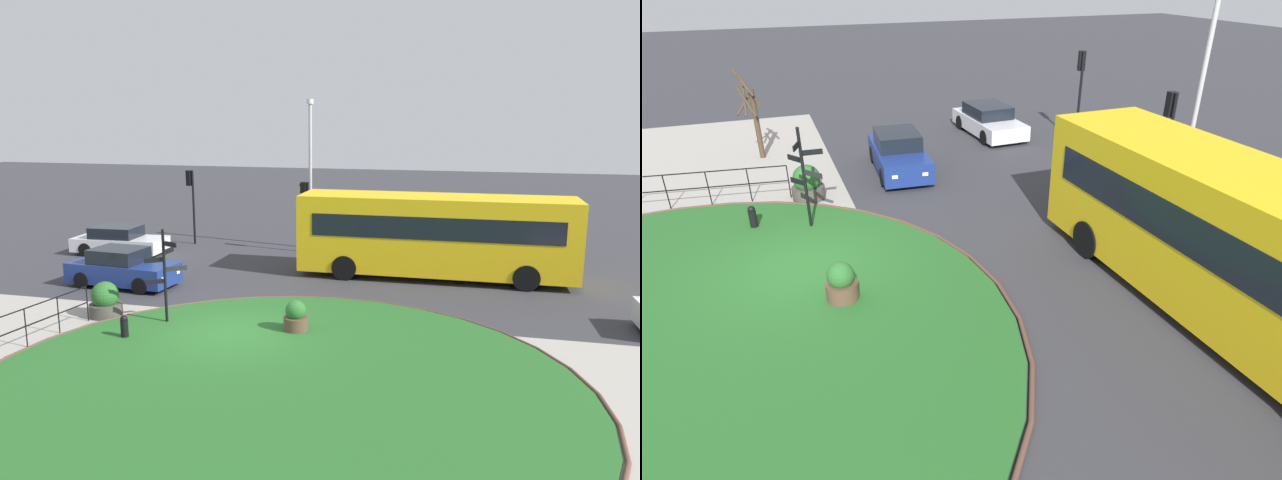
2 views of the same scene
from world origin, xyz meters
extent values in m
plane|color=#333338|center=(0.00, 0.00, 0.00)|extent=(120.00, 120.00, 0.00)
cube|color=#9E998E|center=(0.00, -2.02, 0.01)|extent=(32.00, 7.96, 0.02)
cylinder|color=#235B23|center=(2.41, -3.26, 0.05)|extent=(14.98, 14.98, 0.10)
torus|color=brown|center=(2.41, -3.26, 0.06)|extent=(15.29, 15.29, 0.11)
cylinder|color=black|center=(-2.40, 0.47, 1.48)|extent=(0.09, 0.09, 2.96)
sphere|color=black|center=(-2.40, 0.47, 3.01)|extent=(0.10, 0.10, 0.10)
cube|color=black|center=(-2.11, 0.36, 2.61)|extent=(0.51, 0.22, 0.15)
cube|color=black|center=(-2.39, 0.79, 2.31)|extent=(0.05, 0.55, 0.15)
cube|color=black|center=(-2.67, 0.29, 2.10)|extent=(0.48, 0.34, 0.15)
cube|color=black|center=(-2.11, 0.70, 1.77)|extent=(0.54, 0.43, 0.15)
cube|color=black|center=(-2.66, 0.28, 1.42)|extent=(0.47, 0.35, 0.15)
cylinder|color=black|center=(-2.93, -1.09, 0.30)|extent=(0.22, 0.22, 0.61)
sphere|color=black|center=(-2.93, -1.09, 0.65)|extent=(0.21, 0.21, 0.21)
cube|color=black|center=(-5.27, -2.33, 1.15)|extent=(0.62, 4.88, 0.03)
cube|color=black|center=(-5.27, -2.33, 0.63)|extent=(0.62, 4.88, 0.03)
cylinder|color=black|center=(-4.98, 0.11, 0.57)|extent=(0.04, 0.04, 1.15)
cylinder|color=black|center=(-5.13, -1.11, 0.57)|extent=(0.04, 0.04, 1.15)
cylinder|color=black|center=(-5.27, -2.33, 0.57)|extent=(0.04, 0.04, 1.15)
cube|color=yellow|center=(5.35, 8.39, 1.80)|extent=(10.89, 2.73, 3.06)
cube|color=black|center=(5.36, 7.09, 2.23)|extent=(9.56, 0.14, 0.88)
cube|color=black|center=(5.33, 9.70, 2.23)|extent=(9.56, 0.14, 0.88)
cube|color=black|center=(-0.10, 8.32, 1.96)|extent=(0.05, 2.12, 1.10)
cube|color=black|center=(-0.10, 8.32, 3.11)|extent=(0.04, 1.42, 0.28)
cylinder|color=black|center=(1.89, 7.15, 0.50)|extent=(1.00, 0.31, 1.00)
cylinder|color=black|center=(1.86, 9.54, 0.50)|extent=(1.00, 0.31, 1.00)
cylinder|color=black|center=(8.83, 7.24, 0.50)|extent=(1.00, 0.31, 1.00)
cylinder|color=black|center=(8.80, 9.63, 0.50)|extent=(1.00, 0.31, 1.00)
cube|color=navy|center=(-6.18, 4.16, 0.56)|extent=(4.30, 2.06, 0.76)
cube|color=black|center=(-6.34, 4.17, 1.21)|extent=(2.04, 1.67, 0.55)
cube|color=#EAEACC|center=(-4.05, 4.51, 0.59)|extent=(0.04, 0.20, 0.12)
cube|color=#EAEACC|center=(-4.13, 3.47, 0.59)|extent=(0.04, 0.20, 0.12)
cylinder|color=black|center=(-4.83, 4.84, 0.32)|extent=(0.66, 0.27, 0.64)
cylinder|color=black|center=(-4.95, 3.27, 0.32)|extent=(0.66, 0.27, 0.64)
cylinder|color=black|center=(-7.41, 5.04, 0.32)|extent=(0.66, 0.27, 0.64)
cylinder|color=black|center=(-7.53, 3.47, 0.32)|extent=(0.66, 0.27, 0.64)
cube|color=silver|center=(-9.45, 9.21, 0.49)|extent=(4.36, 2.01, 0.63)
cube|color=black|center=(-9.63, 9.20, 1.07)|extent=(2.20, 1.70, 0.53)
cube|color=#EAEACC|center=(-7.33, 9.85, 0.52)|extent=(0.03, 0.20, 0.12)
cube|color=#EAEACC|center=(-7.28, 8.76, 0.52)|extent=(0.03, 0.20, 0.12)
cylinder|color=black|center=(-8.16, 10.10, 0.32)|extent=(0.65, 0.25, 0.64)
cylinder|color=black|center=(-8.09, 8.44, 0.32)|extent=(0.65, 0.25, 0.64)
cylinder|color=black|center=(-10.82, 9.99, 0.32)|extent=(0.65, 0.25, 0.64)
cylinder|color=black|center=(-10.75, 8.32, 0.32)|extent=(0.65, 0.25, 0.64)
cylinder|color=black|center=(-7.07, 12.29, 1.88)|extent=(0.11, 0.11, 3.77)
cube|color=black|center=(-7.27, 12.35, 3.38)|extent=(0.32, 0.32, 0.78)
sphere|color=red|center=(-7.41, 12.39, 3.62)|extent=(0.16, 0.16, 0.16)
sphere|color=black|center=(-7.41, 12.39, 3.38)|extent=(0.16, 0.16, 0.16)
sphere|color=black|center=(-7.41, 12.39, 3.14)|extent=(0.16, 0.16, 0.16)
cylinder|color=black|center=(-0.88, 11.76, 1.69)|extent=(0.11, 0.11, 3.39)
cube|color=black|center=(-1.09, 11.78, 3.00)|extent=(0.29, 0.29, 0.78)
sphere|color=black|center=(-1.24, 11.80, 3.24)|extent=(0.16, 0.16, 0.16)
sphere|color=#F2A519|center=(-1.24, 11.80, 3.00)|extent=(0.16, 0.16, 0.16)
sphere|color=black|center=(-1.24, 11.80, 2.76)|extent=(0.16, 0.16, 0.16)
cylinder|color=#B7B7BC|center=(-1.03, 12.79, 3.52)|extent=(0.16, 0.16, 7.03)
cylinder|color=silver|center=(-1.03, 12.79, 7.15)|extent=(0.32, 0.32, 0.22)
cylinder|color=brown|center=(1.76, 0.70, 0.25)|extent=(0.74, 0.74, 0.50)
sphere|color=#286028|center=(1.76, 0.70, 0.71)|extent=(0.63, 0.63, 0.63)
cylinder|color=#47423D|center=(-4.70, 0.67, 0.22)|extent=(1.05, 1.05, 0.44)
sphere|color=#286028|center=(-4.70, 0.67, 0.73)|extent=(0.89, 0.89, 0.89)
camera|label=1|loc=(6.83, -16.32, 6.42)|focal=34.63mm
camera|label=2|loc=(12.36, -0.39, 6.98)|focal=29.95mm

